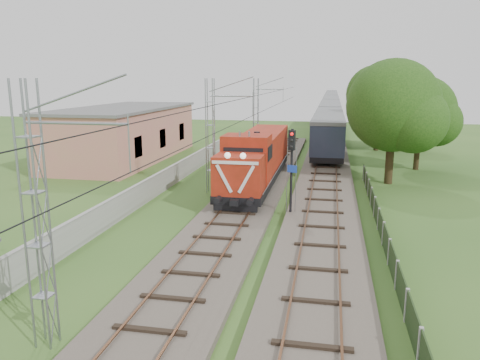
# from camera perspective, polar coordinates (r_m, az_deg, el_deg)

# --- Properties ---
(ground) EXTENTS (140.00, 140.00, 0.00)m
(ground) POSITION_cam_1_polar(r_m,az_deg,el_deg) (21.83, -3.82, -9.21)
(ground) COLOR #335A21
(ground) RESTS_ON ground
(track_main) EXTENTS (4.20, 70.00, 0.45)m
(track_main) POSITION_cam_1_polar(r_m,az_deg,el_deg) (28.23, -0.19, -3.76)
(track_main) COLOR #6B6054
(track_main) RESTS_ON ground
(track_side) EXTENTS (4.20, 80.00, 0.45)m
(track_side) POSITION_cam_1_polar(r_m,az_deg,el_deg) (40.37, 10.43, 0.94)
(track_side) COLOR #6B6054
(track_side) RESTS_ON ground
(catenary) EXTENTS (3.31, 70.00, 8.00)m
(catenary) POSITION_cam_1_polar(r_m,az_deg,el_deg) (32.90, -3.55, 5.39)
(catenary) COLOR gray
(catenary) RESTS_ON ground
(boundary_wall) EXTENTS (0.25, 40.00, 1.50)m
(boundary_wall) POSITION_cam_1_polar(r_m,az_deg,el_deg) (34.51, -9.20, 0.02)
(boundary_wall) COLOR #9E9E99
(boundary_wall) RESTS_ON ground
(station_building) EXTENTS (8.40, 20.40, 5.22)m
(station_building) POSITION_cam_1_polar(r_m,az_deg,el_deg) (48.40, -13.88, 5.58)
(station_building) COLOR tan
(station_building) RESTS_ON ground
(fence) EXTENTS (0.12, 32.00, 1.20)m
(fence) POSITION_cam_1_polar(r_m,az_deg,el_deg) (23.94, 17.08, -6.25)
(fence) COLOR black
(fence) RESTS_ON ground
(locomotive) EXTENTS (3.00, 17.11, 4.35)m
(locomotive) POSITION_cam_1_polar(r_m,az_deg,el_deg) (34.89, 2.18, 2.80)
(locomotive) COLOR black
(locomotive) RESTS_ON ground
(coach_rake) EXTENTS (3.13, 116.98, 3.62)m
(coach_rake) POSITION_cam_1_polar(r_m,az_deg,el_deg) (99.71, 11.00, 8.97)
(coach_rake) COLOR black
(coach_rake) RESTS_ON ground
(signal_post) EXTENTS (0.56, 0.45, 5.19)m
(signal_post) POSITION_cam_1_polar(r_m,az_deg,el_deg) (26.91, 6.31, 2.75)
(signal_post) COLOR black
(signal_post) RESTS_ON ground
(tree_a) EXTENTS (7.31, 6.96, 9.48)m
(tree_a) POSITION_cam_1_polar(r_m,az_deg,el_deg) (37.31, 18.31, 8.49)
(tree_a) COLOR #3E2F19
(tree_a) RESTS_ON ground
(tree_b) EXTENTS (6.36, 6.05, 8.24)m
(tree_b) POSITION_cam_1_polar(r_m,az_deg,el_deg) (44.10, 21.22, 7.77)
(tree_b) COLOR #3E2F19
(tree_b) RESTS_ON ground
(tree_c) EXTENTS (6.07, 5.78, 7.87)m
(tree_c) POSITION_cam_1_polar(r_m,az_deg,el_deg) (54.78, 16.61, 8.56)
(tree_c) COLOR #3E2F19
(tree_c) RESTS_ON ground
(tree_d) EXTENTS (5.76, 5.49, 7.47)m
(tree_d) POSITION_cam_1_polar(r_m,az_deg,el_deg) (56.33, 20.00, 8.18)
(tree_d) COLOR #3E2F19
(tree_d) RESTS_ON ground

